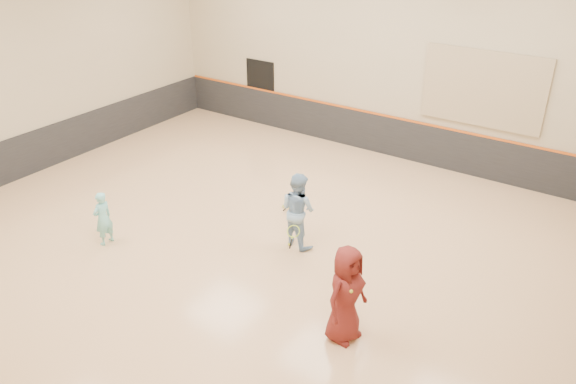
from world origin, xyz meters
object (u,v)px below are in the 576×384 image
Objects in this scene: young_man at (346,294)px; spare_racket at (288,204)px; instructor at (298,210)px; girl at (103,218)px.

spare_racket is (-3.48, 3.35, -0.84)m from young_man.
instructor is 1.89m from spare_racket.
girl reaches higher than spare_racket.
young_man is 4.90m from spare_racket.
instructor is 2.83× the size of spare_racket.
instructor is at bearing 122.93° from girl.
girl is 5.93m from young_man.
girl is 0.69× the size of young_man.
young_man is 3.00× the size of spare_racket.
girl is 2.07× the size of spare_racket.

